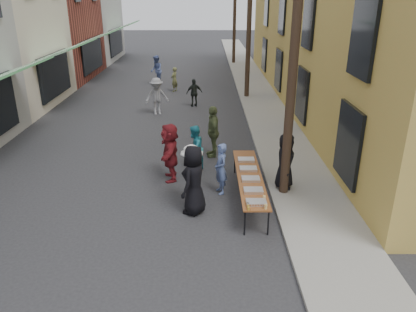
{
  "coord_description": "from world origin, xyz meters",
  "views": [
    {
      "loc": [
        2.01,
        -7.8,
        5.6
      ],
      "look_at": [
        2.05,
        2.84,
        1.3
      ],
      "focal_mm": 35.0,
      "sensor_mm": 36.0,
      "label": 1
    }
  ],
  "objects_px": {
    "serving_table": "(250,177)",
    "guest_front_c": "(194,149)",
    "utility_pole_near": "(295,39)",
    "guest_front_a": "(194,180)",
    "server": "(285,161)",
    "utility_pole_far": "(235,7)",
    "utility_pole_mid": "(249,15)",
    "catering_tray_sausage": "(256,202)"
  },
  "relations": [
    {
      "from": "utility_pole_far",
      "to": "utility_pole_mid",
      "type": "bearing_deg",
      "value": -90.0
    },
    {
      "from": "serving_table",
      "to": "utility_pole_far",
      "type": "bearing_deg",
      "value": 87.49
    },
    {
      "from": "utility_pole_mid",
      "to": "utility_pole_far",
      "type": "relative_size",
      "value": 1.0
    },
    {
      "from": "utility_pole_mid",
      "to": "guest_front_c",
      "type": "bearing_deg",
      "value": -104.74
    },
    {
      "from": "serving_table",
      "to": "catering_tray_sausage",
      "type": "relative_size",
      "value": 8.0
    },
    {
      "from": "utility_pole_far",
      "to": "catering_tray_sausage",
      "type": "bearing_deg",
      "value": -92.35
    },
    {
      "from": "utility_pole_mid",
      "to": "server",
      "type": "xyz_separation_m",
      "value": [
        0.05,
        -11.7,
        -3.55
      ]
    },
    {
      "from": "serving_table",
      "to": "guest_front_c",
      "type": "xyz_separation_m",
      "value": [
        -1.63,
        2.05,
        0.08
      ]
    },
    {
      "from": "catering_tray_sausage",
      "to": "server",
      "type": "distance_m",
      "value": 2.53
    },
    {
      "from": "utility_pole_mid",
      "to": "serving_table",
      "type": "relative_size",
      "value": 2.25
    },
    {
      "from": "utility_pole_far",
      "to": "guest_front_c",
      "type": "height_order",
      "value": "utility_pole_far"
    },
    {
      "from": "utility_pole_mid",
      "to": "server",
      "type": "height_order",
      "value": "utility_pole_mid"
    },
    {
      "from": "utility_pole_far",
      "to": "guest_front_c",
      "type": "relative_size",
      "value": 5.68
    },
    {
      "from": "utility_pole_near",
      "to": "catering_tray_sausage",
      "type": "relative_size",
      "value": 18.0
    },
    {
      "from": "catering_tray_sausage",
      "to": "guest_front_c",
      "type": "relative_size",
      "value": 0.32
    },
    {
      "from": "server",
      "to": "serving_table",
      "type": "bearing_deg",
      "value": 133.56
    },
    {
      "from": "utility_pole_far",
      "to": "server",
      "type": "height_order",
      "value": "utility_pole_far"
    },
    {
      "from": "guest_front_c",
      "to": "server",
      "type": "relative_size",
      "value": 0.93
    },
    {
      "from": "guest_front_c",
      "to": "utility_pole_near",
      "type": "bearing_deg",
      "value": 84.3
    },
    {
      "from": "server",
      "to": "utility_pole_mid",
      "type": "bearing_deg",
      "value": 14.96
    },
    {
      "from": "utility_pole_far",
      "to": "server",
      "type": "relative_size",
      "value": 5.31
    },
    {
      "from": "utility_pole_far",
      "to": "server",
      "type": "distance_m",
      "value": 23.96
    },
    {
      "from": "serving_table",
      "to": "catering_tray_sausage",
      "type": "bearing_deg",
      "value": -90.0
    },
    {
      "from": "utility_pole_mid",
      "to": "guest_front_a",
      "type": "height_order",
      "value": "utility_pole_mid"
    },
    {
      "from": "utility_pole_mid",
      "to": "guest_front_a",
      "type": "bearing_deg",
      "value": -101.42
    },
    {
      "from": "guest_front_a",
      "to": "server",
      "type": "relative_size",
      "value": 1.13
    },
    {
      "from": "utility_pole_mid",
      "to": "guest_front_a",
      "type": "relative_size",
      "value": 4.68
    },
    {
      "from": "serving_table",
      "to": "utility_pole_near",
      "type": "bearing_deg",
      "value": 16.33
    },
    {
      "from": "catering_tray_sausage",
      "to": "guest_front_a",
      "type": "xyz_separation_m",
      "value": [
        -1.57,
        0.93,
        0.17
      ]
    },
    {
      "from": "catering_tray_sausage",
      "to": "guest_front_c",
      "type": "xyz_separation_m",
      "value": [
        -1.63,
        3.7,
        0.0
      ]
    },
    {
      "from": "guest_front_a",
      "to": "utility_pole_mid",
      "type": "bearing_deg",
      "value": -167.15
    },
    {
      "from": "catering_tray_sausage",
      "to": "utility_pole_near",
      "type": "bearing_deg",
      "value": 61.5
    },
    {
      "from": "catering_tray_sausage",
      "to": "utility_pole_mid",
      "type": "bearing_deg",
      "value": 85.64
    },
    {
      "from": "serving_table",
      "to": "catering_tray_sausage",
      "type": "distance_m",
      "value": 1.65
    },
    {
      "from": "serving_table",
      "to": "guest_front_c",
      "type": "relative_size",
      "value": 2.52
    },
    {
      "from": "utility_pole_far",
      "to": "serving_table",
      "type": "xyz_separation_m",
      "value": [
        -1.07,
        -24.31,
        -3.79
      ]
    },
    {
      "from": "guest_front_c",
      "to": "guest_front_a",
      "type": "bearing_deg",
      "value": 28.52
    },
    {
      "from": "utility_pole_far",
      "to": "serving_table",
      "type": "height_order",
      "value": "utility_pole_far"
    },
    {
      "from": "utility_pole_mid",
      "to": "utility_pole_far",
      "type": "distance_m",
      "value": 12.0
    },
    {
      "from": "server",
      "to": "guest_front_a",
      "type": "bearing_deg",
      "value": 131.15
    },
    {
      "from": "utility_pole_mid",
      "to": "catering_tray_sausage",
      "type": "distance_m",
      "value": 14.49
    },
    {
      "from": "server",
      "to": "utility_pole_near",
      "type": "bearing_deg",
      "value": -174.68
    }
  ]
}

